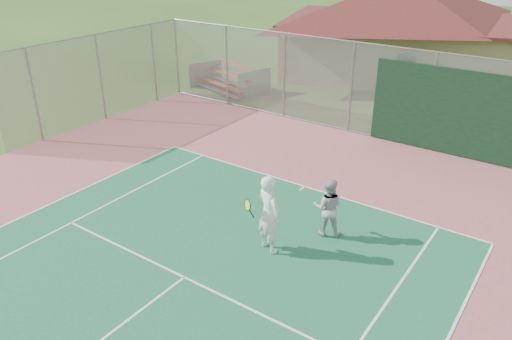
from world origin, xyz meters
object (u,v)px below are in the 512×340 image
at_px(bleachers, 228,77).
at_px(player_white_front, 269,214).
at_px(clubhouse, 399,24).
at_px(player_grey_back, 328,208).

xyz_separation_m(bleachers, player_white_front, (9.28, -10.36, 0.38)).
distance_m(clubhouse, bleachers, 9.70).
relative_size(clubhouse, bleachers, 3.87).
distance_m(clubhouse, player_grey_back, 17.27).
bearing_deg(player_grey_back, bleachers, -65.69).
height_order(bleachers, player_white_front, player_white_front).
bearing_deg(bleachers, player_white_front, -31.78).
distance_m(clubhouse, player_white_front, 18.45).
xyz_separation_m(bleachers, player_grey_back, (10.14, -8.91, 0.15)).
height_order(bleachers, player_grey_back, player_grey_back).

